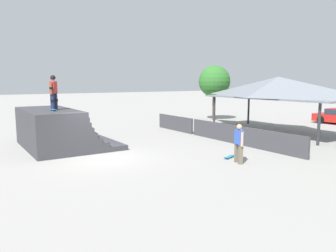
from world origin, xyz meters
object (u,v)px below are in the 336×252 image
bystander_walking (239,142)px  tree_beside_pavilion (214,82)px  skateboard_on_ground (229,157)px  skater_on_deck (53,90)px  skateboard_on_deck (53,110)px

bystander_walking → tree_beside_pavilion: size_ratio=0.35×
bystander_walking → tree_beside_pavilion: bearing=-18.9°
skateboard_on_ground → tree_beside_pavilion: bearing=-148.2°
skateboard_on_ground → bystander_walking: bearing=48.9°
skater_on_deck → skateboard_on_ground: (6.45, 6.20, -3.02)m
bystander_walking → skater_on_deck: bearing=56.8°
skateboard_on_deck → bystander_walking: size_ratio=0.48×
skater_on_deck → skateboard_on_deck: skater_on_deck is taller
skater_on_deck → bystander_walking: size_ratio=1.04×
skater_on_deck → skateboard_on_ground: 9.44m
skater_on_deck → skateboard_on_deck: (0.46, -0.17, -0.96)m
skater_on_deck → skateboard_on_deck: size_ratio=2.15×
skateboard_on_deck → tree_beside_pavilion: size_ratio=0.17×
skater_on_deck → tree_beside_pavilion: tree_beside_pavilion is taller
skater_on_deck → skateboard_on_deck: bearing=15.6°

